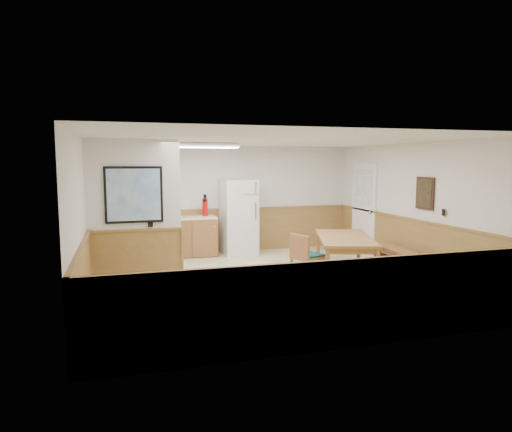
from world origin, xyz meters
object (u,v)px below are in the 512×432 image
object	(u,v)px
dining_chair	(305,254)
fire_extinguisher	(205,207)
dining_table	(345,242)
refrigerator	(239,217)
soap_bottle	(129,213)
dining_bench	(399,255)

from	to	relation	value
dining_chair	fire_extinguisher	xyz separation A→B (m)	(-1.30, 2.78, 0.63)
dining_table	refrigerator	bearing A→B (deg)	136.74
dining_table	dining_chair	distance (m)	0.85
dining_table	fire_extinguisher	world-z (taller)	fire_extinguisher
dining_chair	soap_bottle	size ratio (longest dim) A/B	3.44
refrigerator	dining_bench	distance (m)	3.69
dining_table	fire_extinguisher	bearing A→B (deg)	147.48
dining_table	dining_bench	size ratio (longest dim) A/B	1.35
dining_chair	soap_bottle	bearing A→B (deg)	118.58
dining_chair	soap_bottle	xyz separation A→B (m)	(-2.97, 2.76, 0.53)
refrigerator	soap_bottle	world-z (taller)	refrigerator
dining_bench	fire_extinguisher	distance (m)	4.35
refrigerator	fire_extinguisher	size ratio (longest dim) A/B	3.46
dining_chair	dining_bench	bearing A→B (deg)	-16.96
refrigerator	dining_chair	distance (m)	2.77
dining_bench	dining_chair	xyz separation A→B (m)	(-1.99, -0.05, 0.15)
refrigerator	dining_chair	xyz separation A→B (m)	(0.53, -2.70, -0.37)
fire_extinguisher	dining_chair	bearing A→B (deg)	-74.28
dining_table	dining_chair	world-z (taller)	dining_chair
dining_table	soap_bottle	distance (m)	4.67
refrigerator	dining_table	bearing A→B (deg)	-66.01
dining_table	dining_bench	bearing A→B (deg)	18.06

